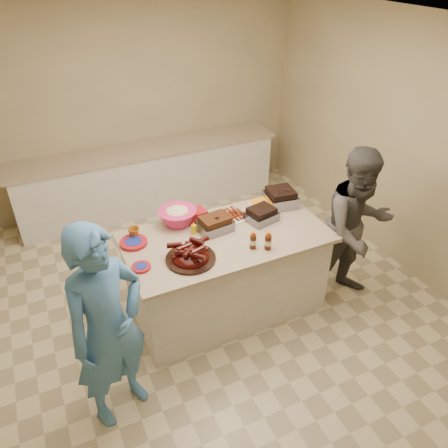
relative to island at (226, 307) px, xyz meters
name	(u,v)px	position (x,y,z in m)	size (l,w,h in m)	color
room	(214,301)	(-0.08, 0.13, 0.00)	(4.50, 5.00, 2.70)	tan
back_counter	(149,178)	(-0.08, 2.33, 0.45)	(3.60, 0.64, 0.90)	silver
island	(226,307)	(0.00, 0.00, 0.00)	(1.91, 1.01, 0.90)	silver
rib_platter	(191,260)	(-0.43, -0.20, 0.90)	(0.44, 0.44, 0.17)	#390503
pulled_pork_tray	(215,230)	(-0.06, 0.13, 0.90)	(0.31, 0.24, 0.09)	#47230F
brisket_tray	(261,220)	(0.43, 0.10, 0.90)	(0.28, 0.24, 0.08)	black
roasting_pan	(280,204)	(0.75, 0.28, 0.90)	(0.30, 0.30, 0.12)	gray
coleslaw_bowl	(178,223)	(-0.34, 0.39, 0.90)	(0.37, 0.37, 0.26)	#CC2560
sausage_plate	(233,218)	(0.19, 0.26, 0.90)	(0.27, 0.27, 0.05)	silver
mac_cheese_dish	(263,207)	(0.57, 0.31, 0.90)	(0.27, 0.20, 0.07)	orange
bbq_bottle_a	(253,248)	(0.13, -0.28, 0.90)	(0.06, 0.06, 0.17)	#3E1809
bbq_bottle_b	(268,249)	(0.25, -0.34, 0.90)	(0.06, 0.06, 0.18)	#3E1809
mustard_bottle	(194,233)	(-0.26, 0.16, 0.90)	(0.05, 0.05, 0.13)	#DCAC00
sauce_bowl	(217,219)	(0.04, 0.30, 0.90)	(0.12, 0.04, 0.12)	silver
plate_stack_large	(134,244)	(-0.82, 0.24, 0.90)	(0.25, 0.25, 0.03)	maroon
plate_stack_small	(141,268)	(-0.85, -0.13, 0.90)	(0.16, 0.16, 0.02)	maroon
plastic_cup	(135,237)	(-0.78, 0.34, 0.90)	(0.11, 0.10, 0.11)	#9A5713
basket_stack	(195,220)	(-0.16, 0.38, 0.90)	(0.21, 0.16, 0.10)	maroon
guest_blue	(124,403)	(-1.25, -0.67, 0.00)	(0.64, 1.75, 0.42)	teal
guest_gray	(343,292)	(1.25, -0.34, 0.00)	(0.81, 1.67, 0.63)	#4E4C47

